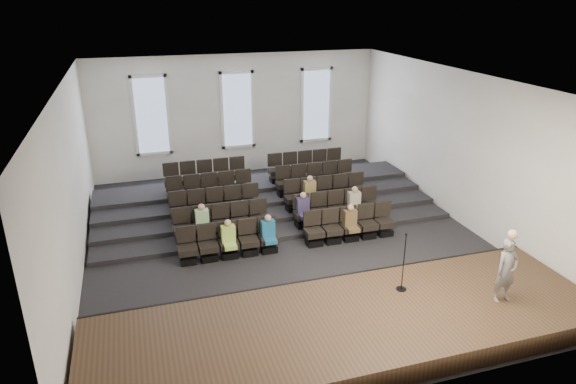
# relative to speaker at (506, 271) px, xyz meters

# --- Properties ---
(ground) EXTENTS (14.00, 14.00, 0.00)m
(ground) POSITION_rel_speaker_xyz_m (-3.67, 5.50, -1.29)
(ground) COLOR black
(ground) RESTS_ON ground
(ceiling) EXTENTS (12.00, 14.00, 0.02)m
(ceiling) POSITION_rel_speaker_xyz_m (-3.67, 5.50, 3.72)
(ceiling) COLOR white
(ceiling) RESTS_ON ground
(wall_back) EXTENTS (12.00, 0.04, 5.00)m
(wall_back) POSITION_rel_speaker_xyz_m (-3.67, 12.52, 1.21)
(wall_back) COLOR white
(wall_back) RESTS_ON ground
(wall_front) EXTENTS (12.00, 0.04, 5.00)m
(wall_front) POSITION_rel_speaker_xyz_m (-3.67, -1.52, 1.21)
(wall_front) COLOR white
(wall_front) RESTS_ON ground
(wall_left) EXTENTS (0.04, 14.00, 5.00)m
(wall_left) POSITION_rel_speaker_xyz_m (-9.69, 5.50, 1.21)
(wall_left) COLOR white
(wall_left) RESTS_ON ground
(wall_right) EXTENTS (0.04, 14.00, 5.00)m
(wall_right) POSITION_rel_speaker_xyz_m (2.35, 5.50, 1.21)
(wall_right) COLOR white
(wall_right) RESTS_ON ground
(stage) EXTENTS (11.80, 3.60, 0.50)m
(stage) POSITION_rel_speaker_xyz_m (-3.67, 0.40, -1.04)
(stage) COLOR #3F2B1B
(stage) RESTS_ON ground
(stage_lip) EXTENTS (11.80, 0.06, 0.52)m
(stage_lip) POSITION_rel_speaker_xyz_m (-3.67, 2.17, -1.04)
(stage_lip) COLOR black
(stage_lip) RESTS_ON ground
(risers) EXTENTS (11.80, 4.80, 0.60)m
(risers) POSITION_rel_speaker_xyz_m (-3.67, 8.67, -1.09)
(risers) COLOR black
(risers) RESTS_ON ground
(seating_rows) EXTENTS (6.80, 4.70, 1.67)m
(seating_rows) POSITION_rel_speaker_xyz_m (-3.67, 7.04, -0.61)
(seating_rows) COLOR black
(seating_rows) RESTS_ON ground
(windows) EXTENTS (8.44, 0.10, 3.24)m
(windows) POSITION_rel_speaker_xyz_m (-3.67, 12.45, 1.41)
(windows) COLOR white
(windows) RESTS_ON wall_back
(audience) EXTENTS (5.45, 2.64, 1.10)m
(audience) POSITION_rel_speaker_xyz_m (-3.48, 5.65, -0.50)
(audience) COLOR #AFD455
(audience) RESTS_ON seating_rows
(speaker) EXTENTS (0.59, 0.40, 1.58)m
(speaker) POSITION_rel_speaker_xyz_m (0.00, 0.00, 0.00)
(speaker) COLOR slate
(speaker) RESTS_ON stage
(mic_stand) EXTENTS (0.26, 0.26, 1.53)m
(mic_stand) POSITION_rel_speaker_xyz_m (-2.04, 1.11, -0.33)
(mic_stand) COLOR black
(mic_stand) RESTS_ON stage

